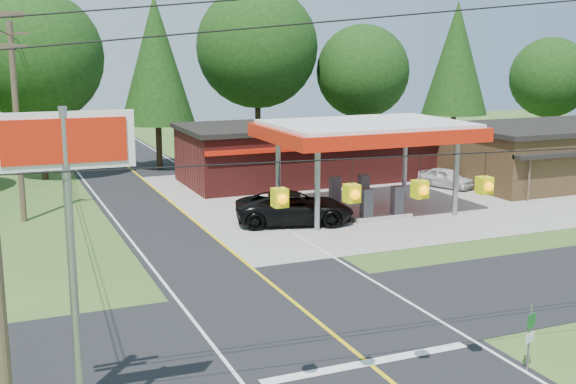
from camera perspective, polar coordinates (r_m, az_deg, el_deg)
name	(u,v)px	position (r m, az deg, el deg)	size (l,w,h in m)	color
ground	(315,320)	(24.00, 2.12, -10.05)	(120.00, 120.00, 0.00)	#31571F
main_highway	(315,319)	(23.99, 2.12, -10.03)	(8.00, 120.00, 0.02)	black
cross_road	(315,319)	(23.99, 2.12, -10.02)	(70.00, 7.00, 0.02)	black
lane_center_yellow	(315,319)	(23.99, 2.12, -9.99)	(0.15, 110.00, 0.00)	yellow
gas_canopy	(366,133)	(38.27, 6.20, 4.62)	(10.60, 7.40, 4.88)	gray
convenience_store	(306,151)	(47.88, 1.40, 3.23)	(16.40, 7.55, 3.80)	#581B19
utility_pole_far_left	(17,119)	(38.41, -20.65, 5.38)	(1.80, 0.30, 10.00)	#473828
utility_pole_north	(28,103)	(55.44, -19.85, 6.64)	(0.30, 0.30, 9.50)	#473828
overhead_beacons	(387,161)	(16.74, 7.83, 2.45)	(17.04, 2.04, 1.03)	black
treeline_backdrop	(163,67)	(45.42, -9.89, 9.68)	(70.27, 51.59, 13.30)	#332316
suv_car	(294,208)	(36.10, 0.51, -1.28)	(5.90, 5.90, 1.64)	black
sedan_car	(446,178)	(46.39, 12.38, 1.08)	(3.65, 3.65, 1.24)	silver
big_stop_sign	(68,197)	(15.58, -17.00, -0.39)	(2.83, 0.24, 7.61)	gray
route_sign_post	(530,333)	(21.08, 18.59, -10.51)	(0.38, 0.17, 1.92)	gray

